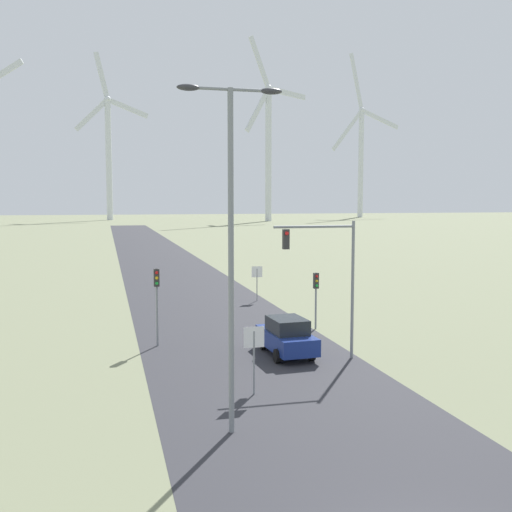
# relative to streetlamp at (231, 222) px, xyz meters

# --- Properties ---
(road_surface) EXTENTS (10.00, 240.00, 0.01)m
(road_surface) POSITION_rel_streetlamp_xyz_m (2.72, 40.12, -6.74)
(road_surface) COLOR #2D2D33
(road_surface) RESTS_ON ground
(streetlamp) EXTENTS (3.28, 0.32, 10.87)m
(streetlamp) POSITION_rel_streetlamp_xyz_m (0.00, 0.00, 0.00)
(streetlamp) COLOR gray
(streetlamp) RESTS_ON ground
(stop_sign_near) EXTENTS (0.81, 0.07, 2.64)m
(stop_sign_near) POSITION_rel_streetlamp_xyz_m (1.59, 3.44, -4.89)
(stop_sign_near) COLOR gray
(stop_sign_near) RESTS_ON ground
(stop_sign_far) EXTENTS (0.81, 0.07, 2.57)m
(stop_sign_far) POSITION_rel_streetlamp_xyz_m (6.96, 24.07, -4.95)
(stop_sign_far) COLOR gray
(stop_sign_far) RESTS_ON ground
(traffic_light_post_near_left) EXTENTS (0.28, 0.34, 3.96)m
(traffic_light_post_near_left) POSITION_rel_streetlamp_xyz_m (-1.33, 12.06, -3.84)
(traffic_light_post_near_left) COLOR gray
(traffic_light_post_near_left) RESTS_ON ground
(traffic_light_post_near_right) EXTENTS (0.28, 0.34, 3.26)m
(traffic_light_post_near_right) POSITION_rel_streetlamp_xyz_m (7.88, 13.90, -4.35)
(traffic_light_post_near_right) COLOR gray
(traffic_light_post_near_right) RESTS_ON ground
(traffic_light_mast_overhead) EXTENTS (3.91, 0.34, 6.46)m
(traffic_light_mast_overhead) POSITION_rel_streetlamp_xyz_m (6.07, 7.46, -2.22)
(traffic_light_mast_overhead) COLOR gray
(traffic_light_mast_overhead) RESTS_ON ground
(car_approaching) EXTENTS (2.06, 4.21, 1.83)m
(car_approaching) POSITION_rel_streetlamp_xyz_m (4.52, 8.71, -5.83)
(car_approaching) COLOR navy
(car_approaching) RESTS_ON ground
(wind_turbine_center) EXTENTS (26.79, 11.93, 60.21)m
(wind_turbine_center) POSITION_rel_streetlamp_xyz_m (-1.89, 209.86, 20.04)
(wind_turbine_center) COLOR silver
(wind_turbine_center) RESTS_ON ground
(wind_turbine_right) EXTENTS (25.68, 13.61, 62.02)m
(wind_turbine_right) POSITION_rel_streetlamp_xyz_m (51.82, 184.27, 21.18)
(wind_turbine_right) COLOR silver
(wind_turbine_right) RESTS_ON ground
(wind_turbine_far_right) EXTENTS (37.42, 15.44, 68.20)m
(wind_turbine_far_right) POSITION_rel_streetlamp_xyz_m (102.99, 221.23, 21.93)
(wind_turbine_far_right) COLOR silver
(wind_turbine_far_right) RESTS_ON ground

